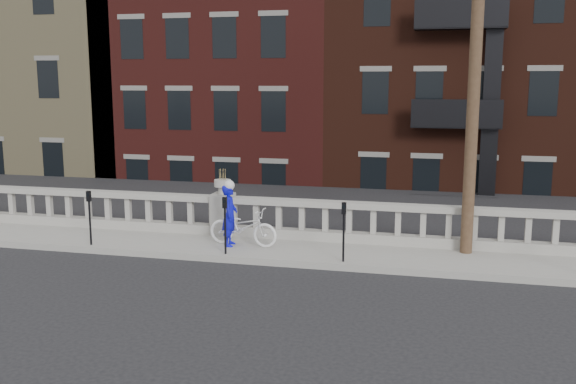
# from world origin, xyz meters

# --- Properties ---
(ground) EXTENTS (120.00, 120.00, 0.00)m
(ground) POSITION_xyz_m (0.00, 0.00, 0.00)
(ground) COLOR black
(ground) RESTS_ON ground
(sidewalk) EXTENTS (32.00, 2.20, 0.15)m
(sidewalk) POSITION_xyz_m (0.00, 3.00, 0.07)
(sidewalk) COLOR gray
(sidewalk) RESTS_ON ground
(balustrade) EXTENTS (28.00, 0.34, 1.03)m
(balustrade) POSITION_xyz_m (0.00, 3.95, 0.64)
(balustrade) COLOR gray
(balustrade) RESTS_ON sidewalk
(planter_pedestal) EXTENTS (0.55, 0.55, 1.76)m
(planter_pedestal) POSITION_xyz_m (0.00, 3.95, 0.83)
(planter_pedestal) COLOR gray
(planter_pedestal) RESTS_ON sidewalk
(lower_level) EXTENTS (80.00, 44.00, 20.80)m
(lower_level) POSITION_xyz_m (0.56, 23.04, 2.63)
(lower_level) COLOR #605E59
(lower_level) RESTS_ON ground
(utility_pole) EXTENTS (1.60, 0.28, 10.00)m
(utility_pole) POSITION_xyz_m (6.20, 3.60, 5.24)
(utility_pole) COLOR #422D1E
(utility_pole) RESTS_ON sidewalk
(parking_meter_b) EXTENTS (0.10, 0.09, 1.36)m
(parking_meter_b) POSITION_xyz_m (-2.84, 2.15, 1.00)
(parking_meter_b) COLOR black
(parking_meter_b) RESTS_ON sidewalk
(parking_meter_c) EXTENTS (0.10, 0.09, 1.36)m
(parking_meter_c) POSITION_xyz_m (0.68, 2.15, 1.00)
(parking_meter_c) COLOR black
(parking_meter_c) RESTS_ON sidewalk
(parking_meter_d) EXTENTS (0.10, 0.09, 1.36)m
(parking_meter_d) POSITION_xyz_m (3.48, 2.15, 1.00)
(parking_meter_d) COLOR black
(parking_meter_d) RESTS_ON sidewalk
(bicycle) EXTENTS (1.84, 0.81, 0.93)m
(bicycle) POSITION_xyz_m (0.85, 3.01, 0.62)
(bicycle) COLOR white
(bicycle) RESTS_ON sidewalk
(cyclist) EXTENTS (0.44, 0.60, 1.53)m
(cyclist) POSITION_xyz_m (0.54, 2.91, 0.91)
(cyclist) COLOR #0C0CC0
(cyclist) RESTS_ON sidewalk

